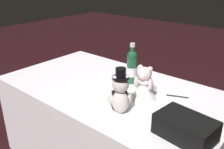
{
  "coord_description": "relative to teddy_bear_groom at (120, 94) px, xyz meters",
  "views": [
    {
      "loc": [
        1.06,
        -1.25,
        1.49
      ],
      "look_at": [
        0.0,
        0.0,
        0.8
      ],
      "focal_mm": 39.43,
      "sensor_mm": 36.0,
      "label": 1
    }
  ],
  "objects": [
    {
      "name": "reception_table",
      "position": [
        -0.26,
        0.23,
        -0.47
      ],
      "size": [
        1.68,
        0.93,
        0.7
      ],
      "primitive_type": "cube",
      "color": "white",
      "rests_on": "ground_plane"
    },
    {
      "name": "teddy_bear_groom",
      "position": [
        0.0,
        0.0,
        0.0
      ],
      "size": [
        0.14,
        0.13,
        0.29
      ],
      "color": "silver",
      "rests_on": "reception_table"
    },
    {
      "name": "teddy_bear_bride",
      "position": [
        0.01,
        0.25,
        -0.02
      ],
      "size": [
        0.18,
        0.22,
        0.23
      ],
      "color": "white",
      "rests_on": "reception_table"
    },
    {
      "name": "champagne_bottle",
      "position": [
        -0.2,
        0.39,
        0.01
      ],
      "size": [
        0.08,
        0.08,
        0.31
      ],
      "color": "#17492C",
      "rests_on": "reception_table"
    },
    {
      "name": "signing_pen",
      "position": [
        0.19,
        0.4,
        -0.11
      ],
      "size": [
        0.14,
        0.07,
        0.01
      ],
      "color": "black",
      "rests_on": "reception_table"
    },
    {
      "name": "gift_case_black",
      "position": [
        0.41,
        0.02,
        -0.06
      ],
      "size": [
        0.31,
        0.22,
        0.11
      ],
      "color": "black",
      "rests_on": "reception_table"
    }
  ]
}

